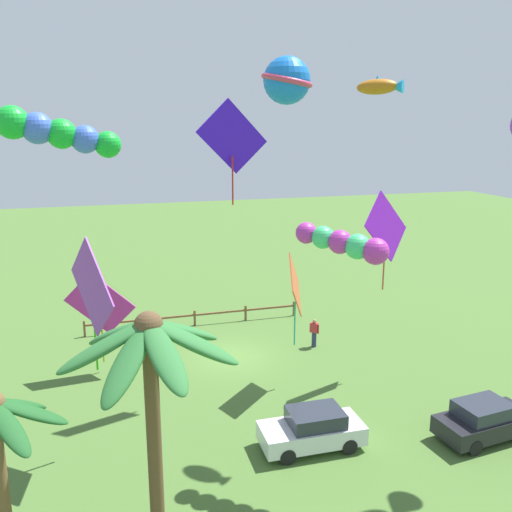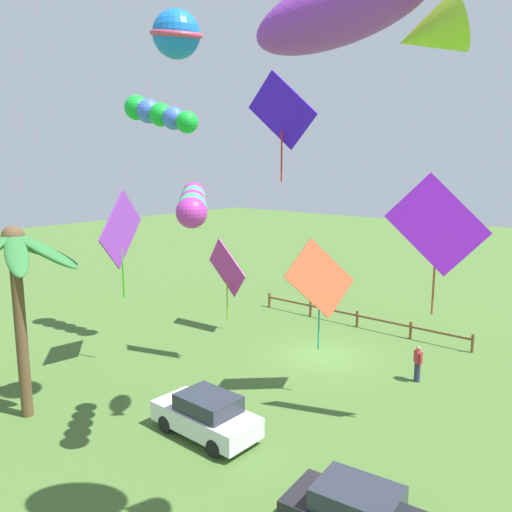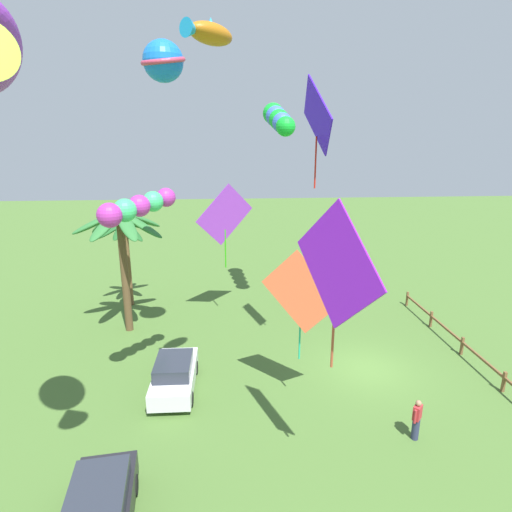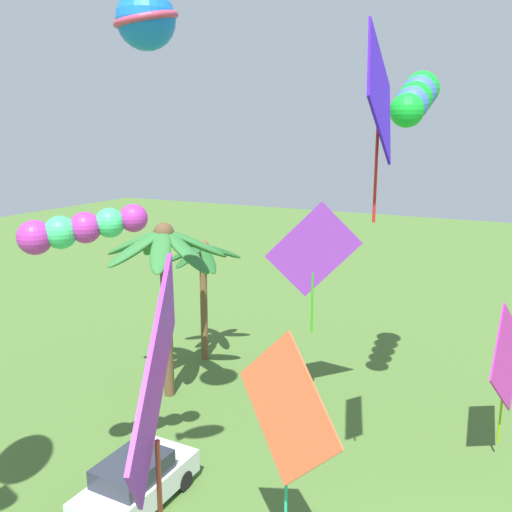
{
  "view_description": "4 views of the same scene",
  "coord_description": "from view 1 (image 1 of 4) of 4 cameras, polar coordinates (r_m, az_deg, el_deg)",
  "views": [
    {
      "loc": [
        6.29,
        26.16,
        11.95
      ],
      "look_at": [
        0.47,
        6.21,
        6.96
      ],
      "focal_mm": 38.52,
      "sensor_mm": 36.0,
      "label": 1
    },
    {
      "loc": [
        -13.0,
        20.6,
        9.34
      ],
      "look_at": [
        -0.37,
        5.5,
        5.78
      ],
      "focal_mm": 36.64,
      "sensor_mm": 36.0,
      "label": 2
    },
    {
      "loc": [
        -16.83,
        6.59,
        10.45
      ],
      "look_at": [
        -0.46,
        5.33,
        5.83
      ],
      "focal_mm": 28.82,
      "sensor_mm": 36.0,
      "label": 3
    },
    {
      "loc": [
        -12.12,
        -0.67,
        10.54
      ],
      "look_at": [
        0.38,
        5.73,
        7.43
      ],
      "focal_mm": 39.45,
      "sensor_mm": 36.0,
      "label": 4
    }
  ],
  "objects": [
    {
      "name": "ground_plane",
      "position": [
        29.44,
        -2.56,
        -10.46
      ],
      "size": [
        120.0,
        120.0,
        0.0
      ],
      "primitive_type": "plane",
      "color": "#476B2D"
    },
    {
      "name": "palm_tree_1",
      "position": [
        15.35,
        -10.92,
        -10.67
      ],
      "size": [
        4.93,
        4.86,
        7.14
      ],
      "color": "brown",
      "rests_on": "ground"
    },
    {
      "name": "rail_fence",
      "position": [
        33.78,
        -6.39,
        -6.22
      ],
      "size": [
        12.99,
        0.12,
        0.95
      ],
      "color": "brown",
      "rests_on": "ground"
    },
    {
      "name": "parked_car_0",
      "position": [
        21.83,
        5.88,
        -17.45
      ],
      "size": [
        3.93,
        1.79,
        1.51
      ],
      "color": "silver",
      "rests_on": "ground"
    },
    {
      "name": "parked_car_1",
      "position": [
        23.99,
        22.63,
        -15.46
      ],
      "size": [
        4.06,
        2.12,
        1.51
      ],
      "color": "black",
      "rests_on": "ground"
    },
    {
      "name": "spectator_0",
      "position": [
        30.6,
        6.06,
        -7.92
      ],
      "size": [
        0.43,
        0.43,
        1.59
      ],
      "color": "#2D3351",
      "rests_on": "ground"
    },
    {
      "name": "kite_diamond_0",
      "position": [
        26.37,
        13.34,
        2.83
      ],
      "size": [
        3.08,
        1.61,
        4.76
      ],
      "color": "#891BD7"
    },
    {
      "name": "kite_ball_1",
      "position": [
        18.47,
        3.23,
        17.75
      ],
      "size": [
        2.3,
        2.3,
        1.52
      ],
      "color": "blue"
    },
    {
      "name": "kite_fish_2",
      "position": [
        21.92,
        12.75,
        16.79
      ],
      "size": [
        1.73,
        1.65,
        0.72
      ],
      "color": "#B76714"
    },
    {
      "name": "kite_diamond_3",
      "position": [
        27.63,
        -15.89,
        -4.91
      ],
      "size": [
        3.34,
        0.71,
        4.69
      ],
      "color": "#B4279B"
    },
    {
      "name": "kite_tube_4",
      "position": [
        18.5,
        9.17,
        1.33
      ],
      "size": [
        2.55,
        2.56,
        1.19
      ],
      "color": "#B72FA6"
    },
    {
      "name": "kite_diamond_5",
      "position": [
        24.11,
        -2.49,
        12.1
      ],
      "size": [
        3.26,
        0.78,
        4.54
      ],
      "color": "#3C13E7"
    },
    {
      "name": "kite_diamond_6",
      "position": [
        20.38,
        -16.68,
        -3.28
      ],
      "size": [
        1.45,
        3.29,
        4.96
      ],
      "color": "purple"
    },
    {
      "name": "kite_diamond_7",
      "position": [
        25.03,
        4.1,
        -3.2
      ],
      "size": [
        1.39,
        2.97,
        4.49
      ],
      "color": "#D85D35"
    },
    {
      "name": "kite_tube_8",
      "position": [
        22.76,
        -20.12,
        11.96
      ],
      "size": [
        4.54,
        1.43,
        2.0
      ],
      "color": "green"
    }
  ]
}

